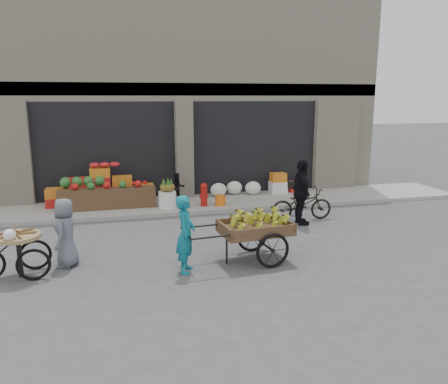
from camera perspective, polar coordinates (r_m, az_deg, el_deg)
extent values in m
plane|color=#424244|center=(9.93, -0.51, -7.49)|extent=(80.00, 80.00, 0.00)
cube|color=gray|center=(13.76, -4.51, -1.60)|extent=(18.00, 2.20, 0.12)
cube|color=beige|center=(17.42, -7.02, 12.70)|extent=(14.00, 6.00, 7.00)
cube|color=gray|center=(14.60, -5.59, 13.21)|extent=(14.00, 0.30, 0.40)
cube|color=black|center=(15.18, -15.13, 5.50)|extent=(4.40, 1.60, 3.10)
cube|color=black|center=(15.87, 3.12, 6.19)|extent=(4.40, 1.60, 3.10)
cube|color=beige|center=(14.50, -5.31, 5.57)|extent=(0.55, 0.80, 3.22)
cube|color=brown|center=(13.36, -14.95, -0.82)|extent=(2.80, 0.45, 0.60)
sphere|color=#1E5923|center=(13.80, -17.93, 1.27)|extent=(0.34, 0.34, 0.34)
cylinder|color=silver|center=(13.11, -7.40, -0.98)|extent=(0.52, 0.52, 0.50)
cylinder|color=#A5140F|center=(13.22, -2.64, -0.64)|extent=(0.20, 0.20, 0.56)
sphere|color=#A5140F|center=(13.15, -2.65, 0.72)|extent=(0.22, 0.22, 0.22)
cylinder|color=orange|center=(13.31, -0.48, -1.11)|extent=(0.32, 0.32, 0.30)
ellipsoid|color=silver|center=(14.63, 1.56, 0.40)|extent=(1.70, 0.60, 0.44)
imported|color=black|center=(13.69, -6.06, 0.55)|extent=(0.51, 0.43, 0.93)
cube|color=brown|center=(9.11, 4.11, -4.98)|extent=(1.52, 1.07, 0.13)
torus|color=black|center=(8.83, 6.38, -7.63)|extent=(0.73, 0.14, 0.72)
torus|color=black|center=(9.71, 3.73, -5.72)|extent=(0.73, 0.14, 0.72)
cylinder|color=black|center=(9.00, 0.35, -7.60)|extent=(0.05, 0.05, 0.60)
imported|color=#106A7D|center=(8.50, -5.03, -5.50)|extent=(0.53, 0.65, 1.54)
cylinder|color=#9E7F51|center=(9.10, -25.36, -5.28)|extent=(0.92, 0.92, 0.07)
cube|color=black|center=(9.22, -25.13, -7.66)|extent=(0.09, 0.09, 0.80)
torus|color=black|center=(8.96, -23.62, -8.69)|extent=(0.62, 0.12, 0.62)
torus|color=black|center=(9.49, -23.43, -7.52)|extent=(0.62, 0.12, 0.62)
imported|color=slate|center=(9.35, -19.96, -5.00)|extent=(0.60, 0.77, 1.40)
imported|color=black|center=(12.30, 10.11, -1.57)|extent=(1.75, 0.72, 0.90)
imported|color=black|center=(11.77, 10.09, -0.04)|extent=(0.50, 1.06, 1.76)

